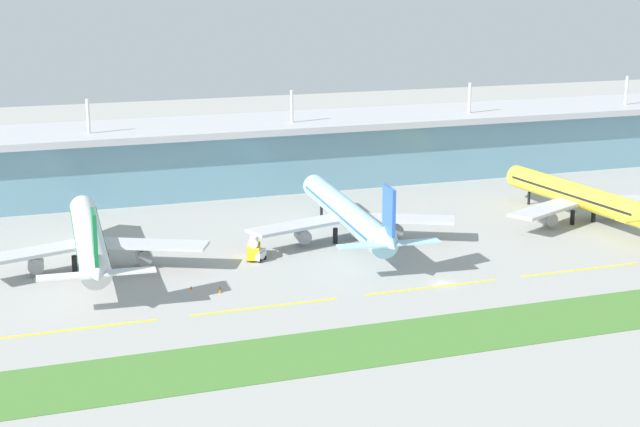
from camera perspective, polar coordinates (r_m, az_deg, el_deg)
ground_plane at (r=196.38m, az=7.11°, el=-4.04°), size 600.00×600.00×0.00m
terminal_building at (r=284.09m, az=-1.98°, el=3.63°), size 288.00×34.00×27.74m
airliner_near at (r=207.70m, az=-13.24°, el=-1.46°), size 48.67×64.99×18.90m
airliner_middle at (r=223.58m, az=1.59°, el=-0.00°), size 48.58×68.96×18.90m
airliner_far at (r=248.75m, az=14.85°, el=0.96°), size 48.67×61.54×18.90m
taxiway_stripe_west at (r=175.74m, az=-13.91°, el=-6.53°), size 28.00×0.70×0.04m
taxiway_stripe_mid_west at (r=181.81m, az=-3.17°, el=-5.43°), size 28.00×0.70×0.04m
taxiway_stripe_centre at (r=193.74m, az=6.52°, el=-4.27°), size 28.00×0.70×0.04m
taxiway_stripe_mid_east at (r=210.55m, az=14.86°, el=-3.17°), size 28.00×0.70×0.04m
grass_verge at (r=175.21m, az=10.91°, el=-6.42°), size 300.00×18.00×0.10m
fuel_truck at (r=211.25m, az=-3.86°, el=-2.03°), size 4.75×7.65×4.95m
baggage_cart at (r=209.81m, az=-3.55°, el=-2.42°), size 3.73×3.90×2.48m
safety_cone_left_wingtip at (r=192.99m, az=-7.48°, el=-4.27°), size 0.56×0.56×0.70m
safety_cone_nose_front at (r=190.08m, az=-5.81°, el=-4.51°), size 0.56×0.56×0.70m
safety_cone_right_wingtip at (r=192.36m, az=-5.80°, el=-4.28°), size 0.56×0.56×0.70m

